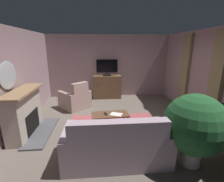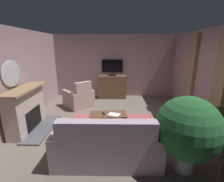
% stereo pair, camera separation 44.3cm
% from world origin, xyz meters
% --- Properties ---
extents(ground_plane, '(5.70, 6.28, 0.04)m').
position_xyz_m(ground_plane, '(0.00, 0.00, -0.02)').
color(ground_plane, '#665B51').
extents(wall_back, '(5.70, 0.10, 2.63)m').
position_xyz_m(wall_back, '(0.00, 2.89, 1.31)').
color(wall_back, gray).
rests_on(wall_back, ground_plane).
extents(wall_left, '(0.10, 6.28, 2.63)m').
position_xyz_m(wall_left, '(-2.60, 0.00, 1.31)').
color(wall_left, gray).
rests_on(wall_left, ground_plane).
extents(wall_right_with_window, '(0.10, 6.28, 2.63)m').
position_xyz_m(wall_right_with_window, '(2.60, 0.00, 1.31)').
color(wall_right_with_window, '#A6858B').
rests_on(wall_right_with_window, ground_plane).
extents(curtain_panel_near, '(0.10, 0.44, 2.21)m').
position_xyz_m(curtain_panel_near, '(2.49, -0.39, 1.44)').
color(curtain_panel_near, '#8E7F56').
extents(curtain_panel_far, '(0.10, 0.44, 2.21)m').
position_xyz_m(curtain_panel_far, '(2.49, 1.11, 1.44)').
color(curtain_panel_far, '#8E7F56').
extents(rug_central, '(2.51, 1.84, 0.01)m').
position_xyz_m(rug_central, '(-0.03, -0.19, 0.01)').
color(rug_central, '#9E474C').
rests_on(rug_central, ground_plane).
extents(fireplace, '(0.83, 1.54, 1.14)m').
position_xyz_m(fireplace, '(-2.27, -0.26, 0.54)').
color(fireplace, '#4C4C51').
rests_on(fireplace, ground_plane).
extents(wall_mirror_oval, '(0.06, 0.75, 0.66)m').
position_xyz_m(wall_mirror_oval, '(-2.52, -0.26, 1.50)').
color(wall_mirror_oval, '#B2B7BF').
extents(tv_cabinet, '(1.17, 0.51, 0.97)m').
position_xyz_m(tv_cabinet, '(-0.09, 2.54, 0.46)').
color(tv_cabinet, '#4A3523').
rests_on(tv_cabinet, ground_plane).
extents(television, '(0.87, 0.20, 0.67)m').
position_xyz_m(television, '(-0.09, 2.49, 1.33)').
color(television, black).
rests_on(television, tv_cabinet).
extents(coffee_table, '(1.00, 0.54, 0.44)m').
position_xyz_m(coffee_table, '(-0.16, -0.22, 0.38)').
color(coffee_table, brown).
rests_on(coffee_table, ground_plane).
extents(tv_remote, '(0.09, 0.18, 0.02)m').
position_xyz_m(tv_remote, '(-0.27, -0.23, 0.45)').
color(tv_remote, black).
rests_on(tv_remote, coffee_table).
extents(folded_newspaper, '(0.36, 0.32, 0.01)m').
position_xyz_m(folded_newspaper, '(-0.00, -0.26, 0.44)').
color(folded_newspaper, silver).
rests_on(folded_newspaper, coffee_table).
extents(sofa_floral, '(1.97, 0.89, 0.98)m').
position_xyz_m(sofa_floral, '(-0.12, -1.48, 0.33)').
color(sofa_floral, '#AD93A3').
rests_on(sofa_floral, ground_plane).
extents(armchair_near_window, '(1.23, 1.23, 0.99)m').
position_xyz_m(armchair_near_window, '(-1.28, 1.45, 0.31)').
color(armchair_near_window, '#A3897F').
rests_on(armchair_near_window, ground_plane).
extents(side_chair_nearest_door, '(0.52, 0.50, 1.01)m').
position_xyz_m(side_chair_nearest_door, '(1.94, -1.28, 0.53)').
color(side_chair_nearest_door, '#4C703D').
rests_on(side_chair_nearest_door, ground_plane).
extents(potted_plant_tall_palm_by_window, '(1.10, 1.10, 1.36)m').
position_xyz_m(potted_plant_tall_palm_by_window, '(1.25, -1.65, 0.79)').
color(potted_plant_tall_palm_by_window, beige).
rests_on(potted_plant_tall_palm_by_window, ground_plane).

